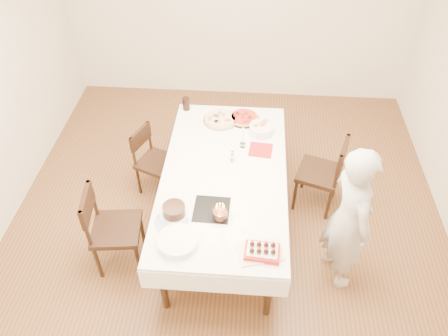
# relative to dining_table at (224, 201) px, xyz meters

# --- Properties ---
(floor) EXTENTS (5.00, 5.00, 0.00)m
(floor) POSITION_rel_dining_table_xyz_m (0.02, -0.00, -0.38)
(floor) COLOR brown
(floor) RESTS_ON ground
(wall_back) EXTENTS (4.50, 0.04, 2.70)m
(wall_back) POSITION_rel_dining_table_xyz_m (0.02, 2.50, 0.98)
(wall_back) COLOR beige
(wall_back) RESTS_ON floor
(dining_table) EXTENTS (1.62, 2.35, 0.75)m
(dining_table) POSITION_rel_dining_table_xyz_m (0.00, 0.00, 0.00)
(dining_table) COLOR white
(dining_table) RESTS_ON floor
(chair_right_savory) EXTENTS (0.57, 0.57, 0.89)m
(chair_right_savory) POSITION_rel_dining_table_xyz_m (0.95, 0.41, 0.07)
(chair_right_savory) COLOR black
(chair_right_savory) RESTS_ON floor
(chair_left_savory) EXTENTS (0.52, 0.52, 0.78)m
(chair_left_savory) POSITION_rel_dining_table_xyz_m (-0.76, 0.49, 0.02)
(chair_left_savory) COLOR black
(chair_left_savory) RESTS_ON floor
(chair_left_dessert) EXTENTS (0.52, 0.52, 0.91)m
(chair_left_dessert) POSITION_rel_dining_table_xyz_m (-0.93, -0.48, 0.08)
(chair_left_dessert) COLOR black
(chair_left_dessert) RESTS_ON floor
(person) EXTENTS (0.52, 0.63, 1.50)m
(person) POSITION_rel_dining_table_xyz_m (1.07, -0.46, 0.38)
(person) COLOR beige
(person) RESTS_ON floor
(pizza_white) EXTENTS (0.38, 0.38, 0.04)m
(pizza_white) POSITION_rel_dining_table_xyz_m (-0.09, 0.80, 0.40)
(pizza_white) COLOR beige
(pizza_white) RESTS_ON dining_table
(pizza_pepperoni) EXTENTS (0.36, 0.36, 0.04)m
(pizza_pepperoni) POSITION_rel_dining_table_xyz_m (0.15, 0.84, 0.40)
(pizza_pepperoni) COLOR red
(pizza_pepperoni) RESTS_ON dining_table
(red_placemat) EXTENTS (0.24, 0.24, 0.01)m
(red_placemat) POSITION_rel_dining_table_xyz_m (0.33, 0.36, 0.38)
(red_placemat) COLOR #B21E1E
(red_placemat) RESTS_ON dining_table
(pasta_bowl) EXTENTS (0.26, 0.26, 0.08)m
(pasta_bowl) POSITION_rel_dining_table_xyz_m (0.33, 0.64, 0.42)
(pasta_bowl) COLOR white
(pasta_bowl) RESTS_ON dining_table
(taper_candle) EXTENTS (0.05, 0.05, 0.25)m
(taper_candle) POSITION_rel_dining_table_xyz_m (0.15, 0.40, 0.50)
(taper_candle) COLOR white
(taper_candle) RESTS_ON dining_table
(shaker_pair) EXTENTS (0.09, 0.09, 0.08)m
(shaker_pair) POSITION_rel_dining_table_xyz_m (0.06, 0.18, 0.42)
(shaker_pair) COLOR white
(shaker_pair) RESTS_ON dining_table
(cola_glass) EXTENTS (0.08, 0.08, 0.14)m
(cola_glass) POSITION_rel_dining_table_xyz_m (-0.48, 0.98, 0.45)
(cola_glass) COLOR black
(cola_glass) RESTS_ON dining_table
(layer_cake) EXTENTS (0.29, 0.29, 0.10)m
(layer_cake) POSITION_rel_dining_table_xyz_m (-0.38, -0.52, 0.42)
(layer_cake) COLOR black
(layer_cake) RESTS_ON dining_table
(cake_board) EXTENTS (0.31, 0.31, 0.01)m
(cake_board) POSITION_rel_dining_table_xyz_m (-0.07, -0.44, 0.38)
(cake_board) COLOR black
(cake_board) RESTS_ON dining_table
(birthday_cake) EXTENTS (0.15, 0.15, 0.13)m
(birthday_cake) POSITION_rel_dining_table_xyz_m (0.01, -0.53, 0.45)
(birthday_cake) COLOR #371A0F
(birthday_cake) RESTS_ON dining_table
(strawberry_box) EXTENTS (0.28, 0.20, 0.07)m
(strawberry_box) POSITION_rel_dining_table_xyz_m (0.36, -0.87, 0.41)
(strawberry_box) COLOR #AE1713
(strawberry_box) RESTS_ON dining_table
(box_lid) EXTENTS (0.39, 0.31, 0.03)m
(box_lid) POSITION_rel_dining_table_xyz_m (0.34, -0.85, 0.38)
(box_lid) COLOR beige
(box_lid) RESTS_ON dining_table
(plate_stack) EXTENTS (0.42, 0.42, 0.07)m
(plate_stack) POSITION_rel_dining_table_xyz_m (-0.30, -0.82, 0.41)
(plate_stack) COLOR white
(plate_stack) RESTS_ON dining_table
(china_plate) EXTENTS (0.31, 0.31, 0.01)m
(china_plate) POSITION_rel_dining_table_xyz_m (-0.39, -0.60, 0.38)
(china_plate) COLOR white
(china_plate) RESTS_ON dining_table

